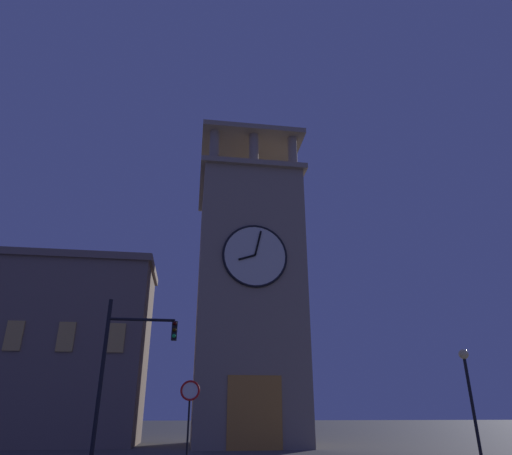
# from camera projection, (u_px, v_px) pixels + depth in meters

# --- Properties ---
(ground_plane) EXTENTS (200.00, 200.00, 0.00)m
(ground_plane) POSITION_uv_depth(u_px,v_px,m) (271.00, 448.00, 26.62)
(ground_plane) COLOR #56544F
(clocktower) EXTENTS (7.66, 8.64, 23.76)m
(clocktower) POSITION_uv_depth(u_px,v_px,m) (247.00, 297.00, 32.17)
(clocktower) COLOR gray
(clocktower) RESTS_ON ground_plane
(traffic_signal_near) EXTENTS (2.85, 0.41, 6.27)m
(traffic_signal_near) POSITION_uv_depth(u_px,v_px,m) (125.00, 358.00, 17.56)
(traffic_signal_near) COLOR black
(traffic_signal_near) RESTS_ON ground_plane
(street_lamp) EXTENTS (0.44, 0.44, 4.67)m
(street_lamp) POSITION_uv_depth(u_px,v_px,m) (468.00, 381.00, 20.13)
(street_lamp) COLOR black
(street_lamp) RESTS_ON ground_plane
(no_horn_sign) EXTENTS (0.78, 0.14, 3.16)m
(no_horn_sign) POSITION_uv_depth(u_px,v_px,m) (190.00, 398.00, 17.65)
(no_horn_sign) COLOR black
(no_horn_sign) RESTS_ON ground_plane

